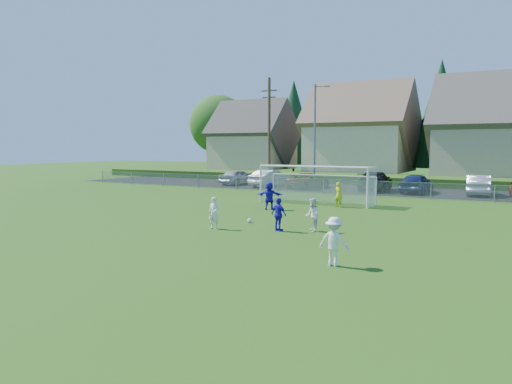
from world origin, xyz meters
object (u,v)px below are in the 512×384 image
player_white_c (334,242)px  goalkeeper (339,195)px  player_white_b (312,215)px  car_d (375,181)px  car_b (270,178)px  car_a (238,177)px  car_f (479,185)px  player_white_a (214,213)px  car_c (308,181)px  player_blue_a (279,214)px  soccer_goal (318,179)px  player_blue_b (269,196)px  soccer_ball (250,221)px  car_e (416,183)px

player_white_c → goalkeeper: player_white_c is taller
player_white_b → car_d: car_d is taller
car_b → car_a: bearing=-1.0°
car_f → player_white_c: bearing=81.7°
player_white_a → car_c: bearing=98.0°
player_white_c → player_blue_a: bearing=-44.4°
soccer_goal → car_c: bearing=116.8°
player_blue_b → soccer_ball: bearing=94.1°
player_white_b → player_white_c: 6.29m
soccer_ball → player_blue_b: size_ratio=0.13×
car_c → car_f: size_ratio=1.04×
player_white_b → goalkeeper: goalkeeper is taller
goalkeeper → soccer_goal: bearing=-18.4°
player_white_b → car_b: bearing=-178.0°
player_white_b → car_d: size_ratio=0.27×
player_white_c → car_e: 26.18m
player_white_b → player_white_a: bearing=-99.7°
car_c → soccer_goal: size_ratio=0.66×
car_b → car_f: (17.54, 0.82, -0.00)m
car_d → goalkeeper: bearing=88.8°
player_white_c → car_e: bearing=-80.2°
player_white_c → car_d: bearing=-73.1°
player_white_b → player_blue_b: bearing=-168.3°
car_c → car_d: bearing=-167.9°
player_white_a → player_white_c: player_white_c is taller
player_blue_a → car_e: size_ratio=0.32×
soccer_ball → player_white_c: size_ratio=0.14×
goalkeeper → car_c: bearing=-44.9°
soccer_ball → car_e: size_ratio=0.05×
player_blue_a → soccer_goal: soccer_goal is taller
player_white_a → player_white_b: bearing=15.8°
soccer_ball → soccer_goal: bearing=92.0°
player_white_b → player_blue_a: bearing=-95.0°
goalkeeper → car_b: car_b is taller
player_white_b → soccer_goal: size_ratio=0.20×
player_blue_b → car_d: size_ratio=0.29×
car_e → soccer_goal: bearing=71.0°
goalkeeper → soccer_goal: (-1.88, 1.17, 0.86)m
car_a → soccer_goal: 16.82m
car_b → car_e: size_ratio=1.02×
car_f → car_a: bearing=-4.4°
player_blue_b → car_d: 15.33m
soccer_goal → player_blue_a: bearing=-76.0°
player_white_a → car_c: (-5.12, 22.06, -0.05)m
player_blue_a → player_blue_b: size_ratio=0.90×
player_white_c → player_blue_b: bearing=-50.3°
car_c → player_white_a: bearing=110.5°
player_blue_b → soccer_goal: (1.24, 4.29, 0.81)m
soccer_ball → player_white_c: player_white_c is taller
player_blue_b → car_f: size_ratio=0.35×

